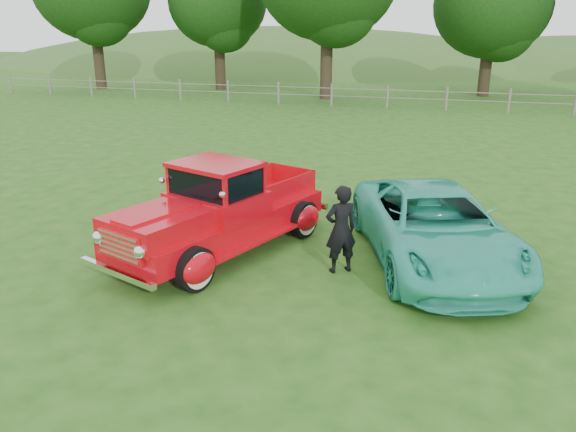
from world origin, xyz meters
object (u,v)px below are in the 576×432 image
(man, at_px, (341,229))
(red_pickup, at_px, (220,212))
(tree_near_east, at_px, (492,5))
(teal_sedan, at_px, (434,227))
(tree_mid_west, at_px, (218,2))

(man, bearing_deg, red_pickup, -41.88)
(tree_near_east, height_order, man, tree_near_east)
(tree_near_east, relative_size, teal_sedan, 1.68)
(tree_near_east, bearing_deg, teal_sedan, -93.60)
(teal_sedan, bearing_deg, tree_near_east, 66.61)
(red_pickup, bearing_deg, tree_near_east, 98.57)
(tree_mid_west, bearing_deg, tree_near_east, 3.37)
(teal_sedan, xyz_separation_m, man, (-1.56, -0.90, 0.11))
(tree_near_east, distance_m, red_pickup, 28.66)
(red_pickup, relative_size, man, 3.32)
(tree_near_east, bearing_deg, red_pickup, -101.54)
(man, bearing_deg, teal_sedan, 174.92)
(tree_near_east, xyz_separation_m, teal_sedan, (-1.71, -27.13, -4.56))
(red_pickup, bearing_deg, tree_mid_west, 133.08)
(tree_near_east, xyz_separation_m, man, (-3.26, -28.03, -4.45))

